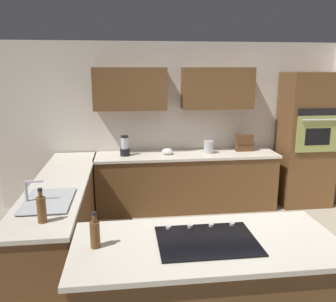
{
  "coord_description": "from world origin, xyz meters",
  "views": [
    {
      "loc": [
        1.04,
        3.54,
        2.2
      ],
      "look_at": [
        0.47,
        -1.07,
        1.11
      ],
      "focal_mm": 37.79,
      "sensor_mm": 36.0,
      "label": 1
    }
  ],
  "objects_px": {
    "sink_unit": "(47,200)",
    "spice_rack": "(244,143)",
    "oil_bottle": "(95,233)",
    "dish_soap_bottle": "(42,209)",
    "blender": "(125,147)",
    "kettle": "(209,147)",
    "cooktop": "(207,240)",
    "mixing_bowl": "(167,151)",
    "wall_oven": "(306,140)"
  },
  "relations": [
    {
      "from": "sink_unit",
      "to": "spice_rack",
      "type": "distance_m",
      "value": 3.29
    },
    {
      "from": "oil_bottle",
      "to": "dish_soap_bottle",
      "type": "bearing_deg",
      "value": -45.72
    },
    {
      "from": "blender",
      "to": "spice_rack",
      "type": "distance_m",
      "value": 1.9
    },
    {
      "from": "blender",
      "to": "kettle",
      "type": "relative_size",
      "value": 1.58
    },
    {
      "from": "blender",
      "to": "kettle",
      "type": "distance_m",
      "value": 1.3
    },
    {
      "from": "spice_rack",
      "to": "kettle",
      "type": "xyz_separation_m",
      "value": [
        0.6,
        0.07,
        -0.04
      ]
    },
    {
      "from": "spice_rack",
      "to": "sink_unit",
      "type": "bearing_deg",
      "value": 35.52
    },
    {
      "from": "sink_unit",
      "to": "oil_bottle",
      "type": "relative_size",
      "value": 2.51
    },
    {
      "from": "cooktop",
      "to": "oil_bottle",
      "type": "distance_m",
      "value": 0.85
    },
    {
      "from": "sink_unit",
      "to": "mixing_bowl",
      "type": "xyz_separation_m",
      "value": [
        -1.43,
        -1.84,
        0.03
      ]
    },
    {
      "from": "cooktop",
      "to": "sink_unit",
      "type": "bearing_deg",
      "value": -35.46
    },
    {
      "from": "cooktop",
      "to": "spice_rack",
      "type": "distance_m",
      "value": 3.18
    },
    {
      "from": "wall_oven",
      "to": "kettle",
      "type": "distance_m",
      "value": 1.6
    },
    {
      "from": "cooktop",
      "to": "spice_rack",
      "type": "height_order",
      "value": "spice_rack"
    },
    {
      "from": "sink_unit",
      "to": "cooktop",
      "type": "xyz_separation_m",
      "value": [
        -1.39,
        0.99,
        -0.01
      ]
    },
    {
      "from": "blender",
      "to": "mixing_bowl",
      "type": "relative_size",
      "value": 1.82
    },
    {
      "from": "mixing_bowl",
      "to": "dish_soap_bottle",
      "type": "bearing_deg",
      "value": 59.41
    },
    {
      "from": "mixing_bowl",
      "to": "spice_rack",
      "type": "distance_m",
      "value": 1.26
    },
    {
      "from": "wall_oven",
      "to": "dish_soap_bottle",
      "type": "relative_size",
      "value": 6.95
    },
    {
      "from": "sink_unit",
      "to": "blender",
      "type": "height_order",
      "value": "blender"
    },
    {
      "from": "wall_oven",
      "to": "dish_soap_bottle",
      "type": "xyz_separation_m",
      "value": [
        3.62,
        2.31,
        -0.05
      ]
    },
    {
      "from": "kettle",
      "to": "wall_oven",
      "type": "bearing_deg",
      "value": 179.67
    },
    {
      "from": "mixing_bowl",
      "to": "spice_rack",
      "type": "bearing_deg",
      "value": -176.59
    },
    {
      "from": "mixing_bowl",
      "to": "kettle",
      "type": "relative_size",
      "value": 0.87
    },
    {
      "from": "oil_bottle",
      "to": "spice_rack",
      "type": "bearing_deg",
      "value": -126.38
    },
    {
      "from": "mixing_bowl",
      "to": "dish_soap_bottle",
      "type": "height_order",
      "value": "dish_soap_bottle"
    },
    {
      "from": "blender",
      "to": "spice_rack",
      "type": "relative_size",
      "value": 1.13
    },
    {
      "from": "spice_rack",
      "to": "wall_oven",
      "type": "bearing_deg",
      "value": 175.2
    },
    {
      "from": "kettle",
      "to": "spice_rack",
      "type": "bearing_deg",
      "value": -172.92
    },
    {
      "from": "mixing_bowl",
      "to": "dish_soap_bottle",
      "type": "distance_m",
      "value": 2.69
    },
    {
      "from": "cooktop",
      "to": "oil_bottle",
      "type": "relative_size",
      "value": 2.72
    },
    {
      "from": "sink_unit",
      "to": "blender",
      "type": "relative_size",
      "value": 2.27
    },
    {
      "from": "kettle",
      "to": "dish_soap_bottle",
      "type": "relative_size",
      "value": 0.63
    },
    {
      "from": "sink_unit",
      "to": "kettle",
      "type": "distance_m",
      "value": 2.78
    },
    {
      "from": "kettle",
      "to": "dish_soap_bottle",
      "type": "xyz_separation_m",
      "value": [
        2.02,
        2.32,
        0.03
      ]
    },
    {
      "from": "spice_rack",
      "to": "dish_soap_bottle",
      "type": "bearing_deg",
      "value": 42.4
    },
    {
      "from": "wall_oven",
      "to": "spice_rack",
      "type": "height_order",
      "value": "wall_oven"
    },
    {
      "from": "mixing_bowl",
      "to": "kettle",
      "type": "bearing_deg",
      "value": 180.0
    },
    {
      "from": "spice_rack",
      "to": "kettle",
      "type": "distance_m",
      "value": 0.61
    },
    {
      "from": "cooktop",
      "to": "wall_oven",
      "type": "bearing_deg",
      "value": -129.07
    },
    {
      "from": "kettle",
      "to": "oil_bottle",
      "type": "relative_size",
      "value": 0.7
    },
    {
      "from": "spice_rack",
      "to": "kettle",
      "type": "relative_size",
      "value": 1.4
    },
    {
      "from": "spice_rack",
      "to": "oil_bottle",
      "type": "height_order",
      "value": "oil_bottle"
    },
    {
      "from": "mixing_bowl",
      "to": "kettle",
      "type": "distance_m",
      "value": 0.65
    },
    {
      "from": "blender",
      "to": "sink_unit",
      "type": "bearing_deg",
      "value": 67.04
    },
    {
      "from": "blender",
      "to": "mixing_bowl",
      "type": "distance_m",
      "value": 0.66
    },
    {
      "from": "cooktop",
      "to": "kettle",
      "type": "xyz_separation_m",
      "value": [
        -0.69,
        -2.83,
        0.09
      ]
    },
    {
      "from": "cooktop",
      "to": "mixing_bowl",
      "type": "height_order",
      "value": "mixing_bowl"
    },
    {
      "from": "wall_oven",
      "to": "blender",
      "type": "height_order",
      "value": "wall_oven"
    },
    {
      "from": "mixing_bowl",
      "to": "blender",
      "type": "bearing_deg",
      "value": 0.0
    }
  ]
}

